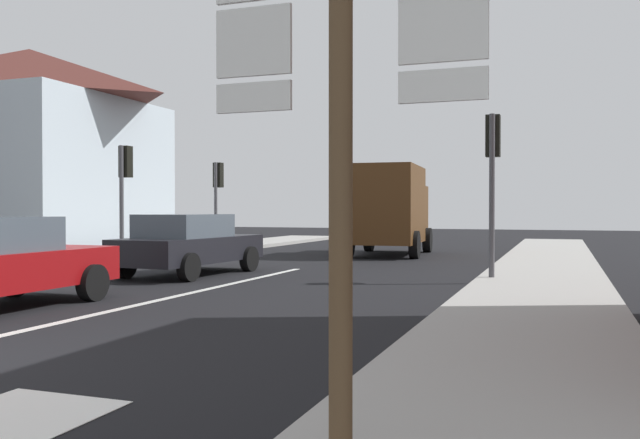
{
  "coord_description": "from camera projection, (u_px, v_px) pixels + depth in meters",
  "views": [
    {
      "loc": [
        6.6,
        -4.56,
        1.59
      ],
      "look_at": [
        1.21,
        10.42,
        1.35
      ],
      "focal_mm": 37.81,
      "sensor_mm": 36.0,
      "label": 1
    }
  ],
  "objects": [
    {
      "name": "route_sign_post",
      "position": [
        342.0,
        154.0,
        3.91
      ],
      "size": [
        1.66,
        0.14,
        3.2
      ],
      "color": "brown",
      "rests_on": "ground"
    },
    {
      "name": "sidewalk_right",
      "position": [
        538.0,
        295.0,
        11.97
      ],
      "size": [
        2.63,
        44.0,
        0.14
      ],
      "primitive_type": "cube",
      "color": "#9E9B96",
      "rests_on": "ground"
    },
    {
      "name": "clapboard_house_left",
      "position": [
        31.0,
        149.0,
        25.66
      ],
      "size": [
        8.42,
        8.93,
        7.69
      ],
      "color": "silver",
      "rests_on": "ground"
    },
    {
      "name": "traffic_light_far_left",
      "position": [
        218.0,
        186.0,
        24.47
      ],
      "size": [
        0.3,
        0.49,
        3.29
      ],
      "color": "#47474C",
      "rests_on": "ground"
    },
    {
      "name": "delivery_truck",
      "position": [
        389.0,
        208.0,
        23.3
      ],
      "size": [
        2.76,
        5.13,
        3.05
      ],
      "color": "#4C2D14",
      "rests_on": "ground"
    },
    {
      "name": "traffic_light_near_right",
      "position": [
        493.0,
        159.0,
        14.46
      ],
      "size": [
        0.3,
        0.49,
        3.62
      ],
      "color": "#47474C",
      "rests_on": "ground"
    },
    {
      "name": "sedan_far",
      "position": [
        189.0,
        244.0,
        16.27
      ],
      "size": [
        2.16,
        4.3,
        1.47
      ],
      "color": "black",
      "rests_on": "ground"
    },
    {
      "name": "traffic_light_near_left",
      "position": [
        125.0,
        177.0,
        19.27
      ],
      "size": [
        0.3,
        0.49,
        3.41
      ],
      "color": "#47474C",
      "rests_on": "ground"
    },
    {
      "name": "ground_plane",
      "position": [
        266.0,
        276.0,
        15.96
      ],
      "size": [
        80.0,
        80.0,
        0.0
      ],
      "primitive_type": "plane",
      "color": "black"
    },
    {
      "name": "lane_centre_stripe",
      "position": [
        175.0,
        297.0,
        12.2
      ],
      "size": [
        0.16,
        12.0,
        0.01
      ],
      "primitive_type": "cube",
      "color": "silver",
      "rests_on": "ground"
    }
  ]
}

